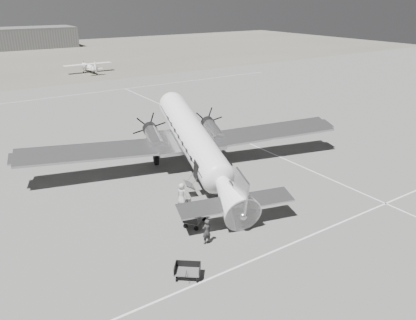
{
  "coord_description": "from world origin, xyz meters",
  "views": [
    {
      "loc": [
        -16.24,
        -30.43,
        15.54
      ],
      "look_at": [
        2.16,
        -2.63,
        2.2
      ],
      "focal_mm": 35.0,
      "sensor_mm": 36.0,
      "label": 1
    }
  ],
  "objects_px": {
    "dc3_airliner": "(196,145)",
    "ground_crew": "(207,232)",
    "ramp_agent": "(190,207)",
    "passenger": "(182,194)",
    "hangar_main": "(8,39)",
    "baggage_cart_near": "(195,218)",
    "light_plane_right": "(89,68)",
    "baggage_cart_far": "(187,271)"
  },
  "relations": [
    {
      "from": "hangar_main",
      "to": "baggage_cart_near",
      "type": "xyz_separation_m",
      "value": [
        -7.68,
        -128.18,
        -2.75
      ]
    },
    {
      "from": "baggage_cart_near",
      "to": "baggage_cart_far",
      "type": "bearing_deg",
      "value": -161.18
    },
    {
      "from": "hangar_main",
      "to": "baggage_cart_near",
      "type": "height_order",
      "value": "hangar_main"
    },
    {
      "from": "light_plane_right",
      "to": "passenger",
      "type": "height_order",
      "value": "light_plane_right"
    },
    {
      "from": "ground_crew",
      "to": "ramp_agent",
      "type": "relative_size",
      "value": 1.12
    },
    {
      "from": "hangar_main",
      "to": "dc3_airliner",
      "type": "bearing_deg",
      "value": -91.35
    },
    {
      "from": "dc3_airliner",
      "to": "baggage_cart_near",
      "type": "height_order",
      "value": "dc3_airliner"
    },
    {
      "from": "baggage_cart_far",
      "to": "baggage_cart_near",
      "type": "bearing_deg",
      "value": 92.56
    },
    {
      "from": "hangar_main",
      "to": "ramp_agent",
      "type": "xyz_separation_m",
      "value": [
        -7.37,
        -126.94,
        -2.48
      ]
    },
    {
      "from": "dc3_airliner",
      "to": "ramp_agent",
      "type": "height_order",
      "value": "dc3_airliner"
    },
    {
      "from": "dc3_airliner",
      "to": "passenger",
      "type": "distance_m",
      "value": 6.21
    },
    {
      "from": "baggage_cart_near",
      "to": "passenger",
      "type": "distance_m",
      "value": 3.44
    },
    {
      "from": "dc3_airliner",
      "to": "ground_crew",
      "type": "xyz_separation_m",
      "value": [
        -5.49,
        -10.11,
        -2.13
      ]
    },
    {
      "from": "baggage_cart_far",
      "to": "passenger",
      "type": "distance_m",
      "value": 9.46
    },
    {
      "from": "dc3_airliner",
      "to": "baggage_cart_far",
      "type": "height_order",
      "value": "dc3_airliner"
    },
    {
      "from": "light_plane_right",
      "to": "passenger",
      "type": "xyz_separation_m",
      "value": [
        -13.96,
        -65.39,
        -0.21
      ]
    },
    {
      "from": "hangar_main",
      "to": "baggage_cart_far",
      "type": "relative_size",
      "value": 26.15
    },
    {
      "from": "dc3_airliner",
      "to": "passenger",
      "type": "height_order",
      "value": "dc3_airliner"
    },
    {
      "from": "baggage_cart_near",
      "to": "hangar_main",
      "type": "bearing_deg",
      "value": 51.16
    },
    {
      "from": "dc3_airliner",
      "to": "passenger",
      "type": "xyz_separation_m",
      "value": [
        -4.01,
        -4.23,
        -2.15
      ]
    },
    {
      "from": "passenger",
      "to": "light_plane_right",
      "type": "bearing_deg",
      "value": -36.54
    },
    {
      "from": "dc3_airliner",
      "to": "baggage_cart_far",
      "type": "bearing_deg",
      "value": -109.86
    },
    {
      "from": "light_plane_right",
      "to": "ground_crew",
      "type": "bearing_deg",
      "value": -103.27
    },
    {
      "from": "ground_crew",
      "to": "hangar_main",
      "type": "bearing_deg",
      "value": -95.04
    },
    {
      "from": "hangar_main",
      "to": "baggage_cart_far",
      "type": "distance_m",
      "value": 133.7
    },
    {
      "from": "baggage_cart_far",
      "to": "ground_crew",
      "type": "height_order",
      "value": "ground_crew"
    },
    {
      "from": "dc3_airliner",
      "to": "ramp_agent",
      "type": "distance_m",
      "value": 8.08
    },
    {
      "from": "light_plane_right",
      "to": "ramp_agent",
      "type": "bearing_deg",
      "value": -103.17
    },
    {
      "from": "hangar_main",
      "to": "dc3_airliner",
      "type": "xyz_separation_m",
      "value": [
        -2.84,
        -120.63,
        -0.25
      ]
    },
    {
      "from": "dc3_airliner",
      "to": "light_plane_right",
      "type": "xyz_separation_m",
      "value": [
        9.95,
        61.16,
        -1.94
      ]
    },
    {
      "from": "dc3_airliner",
      "to": "light_plane_right",
      "type": "relative_size",
      "value": 2.99
    },
    {
      "from": "baggage_cart_near",
      "to": "ramp_agent",
      "type": "relative_size",
      "value": 1.18
    },
    {
      "from": "ramp_agent",
      "to": "ground_crew",
      "type": "bearing_deg",
      "value": -164.02
    },
    {
      "from": "hangar_main",
      "to": "ground_crew",
      "type": "relative_size",
      "value": 22.84
    },
    {
      "from": "hangar_main",
      "to": "passenger",
      "type": "height_order",
      "value": "hangar_main"
    },
    {
      "from": "hangar_main",
      "to": "ramp_agent",
      "type": "height_order",
      "value": "hangar_main"
    },
    {
      "from": "dc3_airliner",
      "to": "light_plane_right",
      "type": "height_order",
      "value": "dc3_airliner"
    },
    {
      "from": "ramp_agent",
      "to": "passenger",
      "type": "xyz_separation_m",
      "value": [
        0.52,
        2.08,
        0.08
      ]
    },
    {
      "from": "baggage_cart_near",
      "to": "ramp_agent",
      "type": "distance_m",
      "value": 1.31
    },
    {
      "from": "baggage_cart_far",
      "to": "ground_crew",
      "type": "relative_size",
      "value": 0.87
    },
    {
      "from": "ramp_agent",
      "to": "light_plane_right",
      "type": "bearing_deg",
      "value": 17.94
    },
    {
      "from": "baggage_cart_near",
      "to": "dc3_airliner",
      "type": "bearing_deg",
      "value": 21.9
    }
  ]
}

